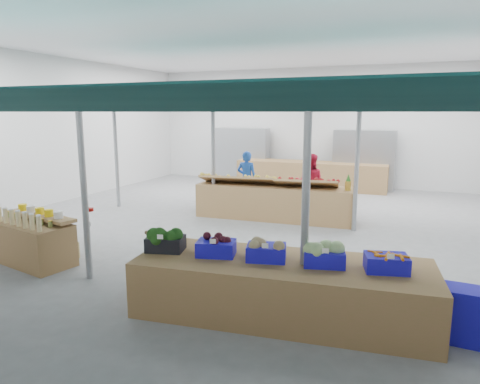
{
  "coord_description": "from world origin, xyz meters",
  "views": [
    {
      "loc": [
        3.75,
        -9.05,
        2.63
      ],
      "look_at": [
        0.61,
        -1.6,
        1.11
      ],
      "focal_mm": 32.0,
      "sensor_mm": 36.0,
      "label": 1
    }
  ],
  "objects": [
    {
      "name": "pineapple",
      "position": [
        2.27,
        0.91,
        1.02
      ],
      "size": [
        0.14,
        0.14,
        0.39
      ],
      "rotation": [
        0.0,
        0.0,
        0.15
      ],
      "color": "#8C6019",
      "rests_on": "fruit_counter"
    },
    {
      "name": "crate_stack",
      "position": [
        4.31,
        -3.81,
        0.32
      ],
      "size": [
        0.55,
        0.4,
        0.64
      ],
      "primitive_type": "cube",
      "rotation": [
        0.0,
        0.0,
        -0.05
      ],
      "color": "#1711BC",
      "rests_on": "floor"
    },
    {
      "name": "far_counter",
      "position": [
        0.29,
        5.5,
        0.46
      ],
      "size": [
        5.17,
        1.18,
        0.92
      ],
      "primitive_type": "cube",
      "rotation": [
        0.0,
        0.0,
        0.03
      ],
      "color": "olive",
      "rests_on": "floor"
    },
    {
      "name": "vendor_left",
      "position": [
        -0.69,
        1.97,
        0.78
      ],
      "size": [
        0.59,
        0.41,
        1.56
      ],
      "primitive_type": "imported",
      "rotation": [
        0.0,
        0.0,
        3.22
      ],
      "color": "#1948A8",
      "rests_on": "floor"
    },
    {
      "name": "fruit_counter",
      "position": [
        0.51,
        0.87,
        0.42
      ],
      "size": [
        3.95,
        1.21,
        0.83
      ],
      "primitive_type": "cube",
      "rotation": [
        0.0,
        0.0,
        0.07
      ],
      "color": "olive",
      "rests_on": "floor"
    },
    {
      "name": "back_shelving_right",
      "position": [
        2.0,
        6.0,
        1.0
      ],
      "size": [
        2.0,
        0.5,
        2.0
      ],
      "primitive_type": "cube",
      "color": "#B23F33",
      "rests_on": "floor"
    },
    {
      "name": "floor",
      "position": [
        0.0,
        0.0,
        0.0
      ],
      "size": [
        13.0,
        13.0,
        0.0
      ],
      "primitive_type": "plane",
      "color": "slate",
      "rests_on": "ground"
    },
    {
      "name": "vendor_right",
      "position": [
        1.11,
        1.97,
        0.78
      ],
      "size": [
        0.8,
        0.64,
        1.56
      ],
      "primitive_type": "imported",
      "rotation": [
        0.0,
        0.0,
        3.22
      ],
      "color": "#B71632",
      "rests_on": "floor"
    },
    {
      "name": "veg_counter",
      "position": [
        2.22,
        -4.01,
        0.37
      ],
      "size": [
        3.93,
        1.74,
        0.74
      ],
      "primitive_type": "cube",
      "rotation": [
        0.0,
        0.0,
        0.13
      ],
      "color": "olive",
      "rests_on": "floor"
    },
    {
      "name": "pole_ribbon",
      "position": [
        -1.02,
        -3.88,
        1.08
      ],
      "size": [
        0.12,
        0.12,
        0.28
      ],
      "color": "red",
      "rests_on": "pole_grid"
    },
    {
      "name": "bottle_shelf",
      "position": [
        -2.43,
        -3.79,
        0.4
      ],
      "size": [
        1.74,
        1.27,
        1.01
      ],
      "rotation": [
        0.0,
        0.0,
        -0.18
      ],
      "color": "olive",
      "rests_on": "floor"
    },
    {
      "name": "sparrow",
      "position": [
        0.45,
        -4.37,
        0.99
      ],
      "size": [
        0.12,
        0.09,
        0.11
      ],
      "rotation": [
        0.0,
        0.0,
        0.26
      ],
      "color": "brown",
      "rests_on": "crate_broccoli"
    },
    {
      "name": "crate_carrots",
      "position": [
        3.47,
        -3.85,
        0.85
      ],
      "size": [
        0.57,
        0.47,
        0.29
      ],
      "rotation": [
        0.0,
        0.0,
        0.26
      ],
      "color": "#1711BC",
      "rests_on": "veg_counter"
    },
    {
      "name": "hall",
      "position": [
        0.0,
        1.44,
        2.65
      ],
      "size": [
        13.0,
        13.0,
        13.0
      ],
      "color": "silver",
      "rests_on": "ground"
    },
    {
      "name": "crate_beets",
      "position": [
        1.33,
        -4.13,
        0.87
      ],
      "size": [
        0.57,
        0.47,
        0.29
      ],
      "rotation": [
        0.0,
        0.0,
        0.26
      ],
      "color": "#1711BC",
      "rests_on": "veg_counter"
    },
    {
      "name": "back_shelving_left",
      "position": [
        -2.5,
        6.0,
        1.0
      ],
      "size": [
        2.0,
        0.5,
        2.0
      ],
      "primitive_type": "cube",
      "color": "#B23F33",
      "rests_on": "floor"
    },
    {
      "name": "pole_grid",
      "position": [
        0.75,
        -1.75,
        1.81
      ],
      "size": [
        10.0,
        4.6,
        3.0
      ],
      "color": "gray",
      "rests_on": "floor"
    },
    {
      "name": "apple_heap_red",
      "position": [
        1.3,
        0.84,
        1.0
      ],
      "size": [
        1.59,
        0.91,
        0.27
      ],
      "rotation": [
        0.0,
        0.0,
        0.15
      ],
      "color": "#997247",
      "rests_on": "fruit_counter"
    },
    {
      "name": "crate_celeriac",
      "position": [
        2.01,
        -4.04,
        0.88
      ],
      "size": [
        0.57,
        0.47,
        0.31
      ],
      "rotation": [
        0.0,
        0.0,
        0.26
      ],
      "color": "#1711BC",
      "rests_on": "veg_counter"
    },
    {
      "name": "apple_heap_yellow",
      "position": [
        -0.41,
        0.71,
        1.0
      ],
      "size": [
        1.98,
        0.97,
        0.27
      ],
      "rotation": [
        0.0,
        0.0,
        0.15
      ],
      "color": "#997247",
      "rests_on": "fruit_counter"
    },
    {
      "name": "awnings",
      "position": [
        0.75,
        -1.75,
        2.78
      ],
      "size": [
        9.5,
        7.08,
        0.3
      ],
      "color": "black",
      "rests_on": "pole_grid"
    },
    {
      "name": "crate_cabbage",
      "position": [
        2.74,
        -3.95,
        0.9
      ],
      "size": [
        0.57,
        0.47,
        0.35
      ],
      "rotation": [
        0.0,
        0.0,
        0.26
      ],
      "color": "#1711BC",
      "rests_on": "veg_counter"
    },
    {
      "name": "crate_broccoli",
      "position": [
        0.6,
        -4.22,
        0.9
      ],
      "size": [
        0.57,
        0.47,
        0.35
      ],
      "rotation": [
        0.0,
        0.0,
        0.26
      ],
      "color": "black",
      "rests_on": "veg_counter"
    }
  ]
}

